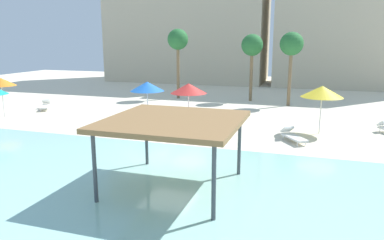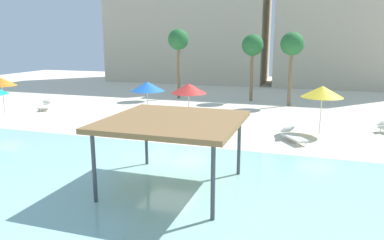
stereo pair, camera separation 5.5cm
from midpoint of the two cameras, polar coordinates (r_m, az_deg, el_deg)
ground_plane at (r=17.92m, az=-3.44°, el=-5.27°), size 80.00×80.00×0.00m
lagoon_water at (r=13.48m, az=-11.77°, el=-11.54°), size 44.00×13.50×0.04m
shade_pavilion at (r=13.24m, az=-2.84°, el=-0.43°), size 4.79×4.79×2.64m
beach_umbrella_blue_0 at (r=24.90m, az=-6.87°, el=5.20°), size 2.29×2.29×2.67m
beach_umbrella_orange_1 at (r=29.25m, az=-27.40°, el=5.28°), size 2.02×2.02×2.79m
beach_umbrella_yellow_4 at (r=22.50m, az=19.63°, el=4.17°), size 2.39×2.39×2.82m
beach_umbrella_red_5 at (r=22.33m, az=-0.44°, el=4.93°), size 2.22×2.22×2.84m
lounge_chair_1 at (r=31.31m, az=-21.65°, el=2.14°), size 1.48×1.94×0.74m
lounge_chair_2 at (r=20.66m, az=15.41°, el=-2.35°), size 1.57×1.90×0.74m
palm_tree_0 at (r=31.37m, az=15.30°, el=11.08°), size 1.90×1.90×6.04m
palm_tree_1 at (r=34.35m, az=-2.09°, el=12.13°), size 1.90×1.90×6.39m
palm_tree_3 at (r=33.24m, az=9.43°, el=11.18°), size 1.90×1.90×5.90m
hotel_block_0 at (r=49.98m, az=-0.48°, el=16.67°), size 20.31×9.12×18.31m
hotel_block_1 at (r=47.30m, az=23.81°, el=15.93°), size 16.60×8.40×18.36m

